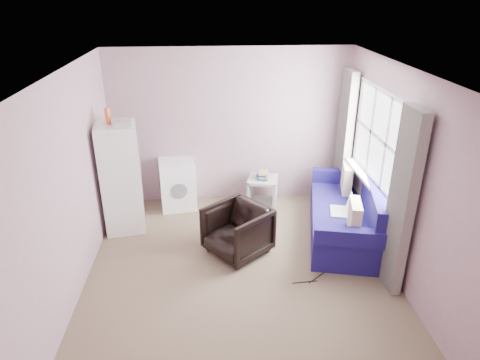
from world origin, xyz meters
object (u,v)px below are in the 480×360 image
at_px(armchair, 237,228).
at_px(fridge, 121,178).
at_px(sofa, 349,216).
at_px(washing_machine, 178,183).
at_px(side_table, 263,190).

height_order(armchair, fridge, fridge).
xyz_separation_m(armchair, sofa, (1.61, 0.31, -0.05)).
xyz_separation_m(armchair, washing_machine, (-0.87, 1.43, 0.03)).
height_order(fridge, sofa, fridge).
distance_m(side_table, sofa, 1.50).
relative_size(fridge, side_table, 2.94).
bearing_deg(sofa, armchair, -156.42).
distance_m(armchair, side_table, 1.40).
bearing_deg(fridge, sofa, -18.20).
distance_m(fridge, washing_machine, 1.06).
distance_m(fridge, side_table, 2.23).
bearing_deg(fridge, armchair, -35.88).
height_order(washing_machine, side_table, washing_machine).
relative_size(armchair, fridge, 0.41).
bearing_deg(armchair, sofa, 61.97).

